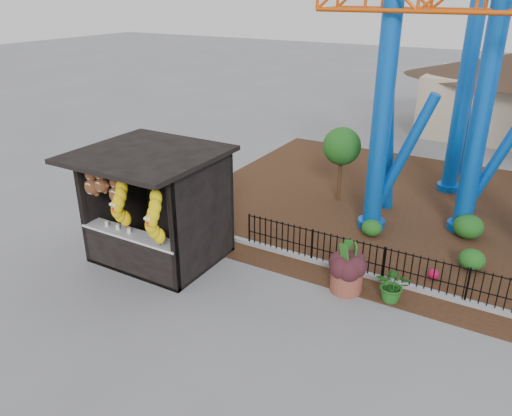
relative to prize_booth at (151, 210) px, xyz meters
The scene contains 9 objects.
ground 3.48m from the prize_booth, 17.09° to the right, with size 120.00×120.00×0.00m, color slate.
mulch_bed 10.06m from the prize_booth, 45.39° to the left, with size 18.00×12.00×0.02m, color #331E11.
curb 7.44m from the prize_booth, 16.59° to the left, with size 18.00×0.18×0.12m, color gray.
prize_booth is the anchor object (origin of this frame).
picket_fence 8.22m from the prize_booth, 14.79° to the left, with size 12.20×0.06×1.00m, color black, non-canonical shape.
terracotta_planter 5.40m from the prize_booth, 13.30° to the left, with size 0.79×0.79×0.62m, color brown.
planter_foliage 5.29m from the prize_booth, 13.30° to the left, with size 0.70×0.70×0.64m, color black.
potted_plant 6.48m from the prize_booth, 12.12° to the left, with size 0.81×0.71×0.90m, color #1A5418.
landscaping 9.34m from the prize_booth, 32.30° to the left, with size 8.45×3.75×0.71m.
Camera 1 is at (5.52, -8.15, 6.93)m, focal length 35.00 mm.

